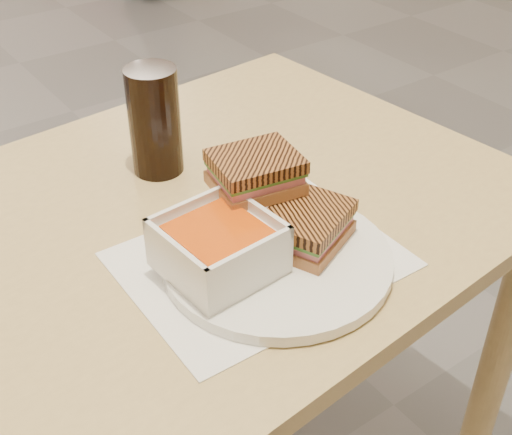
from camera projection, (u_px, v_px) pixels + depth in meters
main_table at (123, 311)px, 0.96m from camera, size 1.26×0.81×0.75m
tray_liner at (260, 259)px, 0.87m from camera, size 0.34×0.27×0.00m
plate at (277, 259)px, 0.86m from camera, size 0.29×0.29×0.02m
soup_bowl at (218, 248)px, 0.82m from camera, size 0.14×0.14×0.07m
panini_lower at (307, 226)px, 0.87m from camera, size 0.14×0.13×0.05m
panini_upper at (255, 172)px, 0.88m from camera, size 0.12×0.11×0.05m
cola_glass at (155, 121)px, 1.01m from camera, size 0.08×0.08×0.16m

